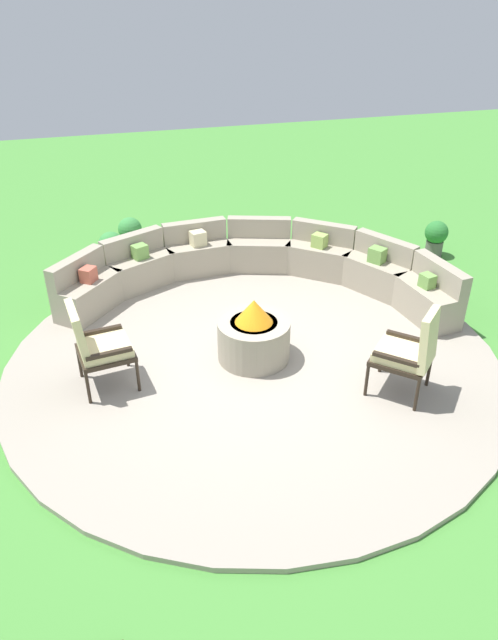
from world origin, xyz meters
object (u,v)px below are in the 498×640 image
Objects in this scene: curved_stone_bench at (258,268)px; fire_pit at (254,335)px; potted_plant_0 at (131,235)px; potted_plant_3 at (436,237)px; lounge_chair_front_left at (96,344)px; potted_plant_2 at (112,251)px; lounge_chair_front_right at (411,350)px.

fire_pit is at bearing -108.01° from curved_stone_bench.
potted_plant_3 is at bearing -15.42° from potted_plant_0.
potted_plant_2 is at bearing 165.20° from lounge_chair_front_left.
lounge_chair_front_right is at bearing 64.13° from lounge_chair_front_left.
curved_stone_bench is at bearing -172.71° from potted_plant_3.
fire_pit is 1.75m from lounge_chair_front_left.
fire_pit is 0.17× the size of curved_stone_bench.
curved_stone_bench is 2.90m from lounge_chair_front_left.
lounge_chair_front_right is at bearing -55.60° from potted_plant_2.
fire_pit is 4.19m from potted_plant_3.
potted_plant_0 is at bearing 164.58° from potted_plant_3.
potted_plant_3 is (4.67, -1.29, -0.04)m from potted_plant_0.
lounge_chair_front_left is at bearing -158.02° from potted_plant_3.
lounge_chair_front_right is at bearing -61.69° from potted_plant_0.
potted_plant_2 is (-2.73, 3.99, -0.25)m from lounge_chair_front_right.
potted_plant_2 is at bearing 115.25° from fire_pit.
potted_plant_2 is at bearing 79.10° from lounge_chair_front_right.
potted_plant_0 reaches higher than potted_plant_2.
curved_stone_bench is 4.92× the size of lounge_chair_front_left.
potted_plant_0 is (-1.59, 1.68, -0.00)m from curved_stone_bench.
potted_plant_0 is 0.58m from potted_plant_2.
potted_plant_2 reaches higher than potted_plant_3.
lounge_chair_front_left is at bearing -177.64° from fire_pit.
fire_pit is 1.28× the size of potted_plant_0.
fire_pit is at bearing -72.86° from potted_plant_0.
lounge_chair_front_left is at bearing -101.39° from potted_plant_0.
potted_plant_3 is (3.07, 0.39, -0.04)m from curved_stone_bench.
potted_plant_0 reaches higher than potted_plant_3.
lounge_chair_front_left is at bearing -142.29° from curved_stone_bench.
potted_plant_2 is at bearing -124.87° from potted_plant_0.
lounge_chair_front_left is 1.53× the size of potted_plant_0.
potted_plant_3 is at bearing 104.19° from lounge_chair_front_left.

